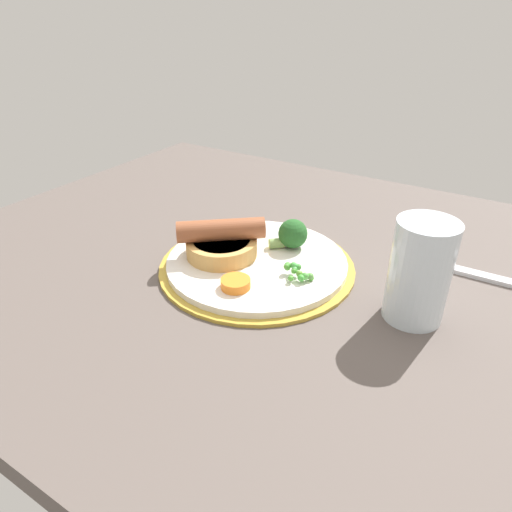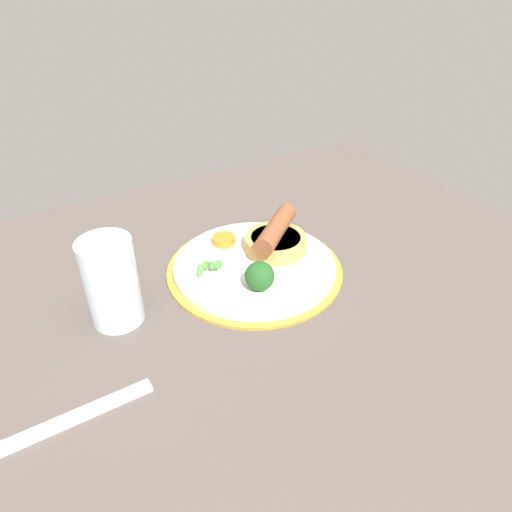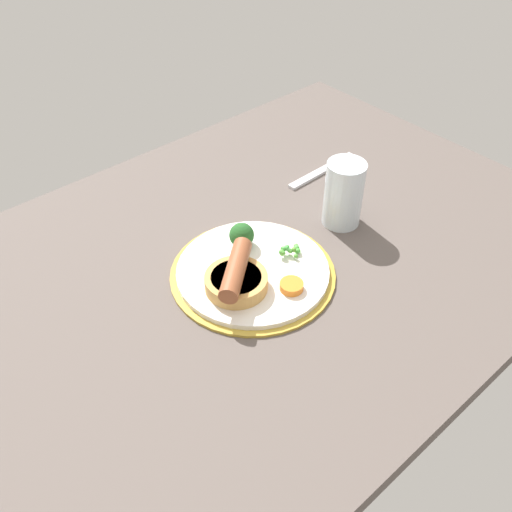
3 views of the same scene
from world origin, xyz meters
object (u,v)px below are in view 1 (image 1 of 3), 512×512
fork (511,283)px  drinking_glass (420,272)px  pea_pile (296,271)px  broccoli_floret_near (292,234)px  carrot_slice_0 (236,283)px  sausage_pudding (222,242)px  dinner_plate (257,264)px

fork → drinking_glass: 17.28cm
pea_pile → fork: 28.14cm
pea_pile → drinking_glass: size_ratio=0.38×
broccoli_floret_near → fork: (28.08, 8.01, -3.11)cm
carrot_slice_0 → drinking_glass: 21.51cm
fork → drinking_glass: size_ratio=1.48×
pea_pile → broccoli_floret_near: broccoli_floret_near is taller
sausage_pudding → carrot_slice_0: 8.67cm
dinner_plate → fork: bearing=24.1°
sausage_pudding → fork: sausage_pudding is taller
pea_pile → carrot_slice_0: pea_pile is taller
dinner_plate → pea_pile: pea_pile is taller
fork → broccoli_floret_near: bearing=-165.1°
carrot_slice_0 → drinking_glass: drinking_glass is taller
carrot_slice_0 → fork: carrot_slice_0 is taller
sausage_pudding → drinking_glass: 26.13cm
carrot_slice_0 → broccoli_floret_near: bearing=86.1°
pea_pile → carrot_slice_0: size_ratio=1.24×
broccoli_floret_near → sausage_pudding: bearing=-174.9°
broccoli_floret_near → carrot_slice_0: 13.12cm
pea_pile → dinner_plate: bearing=168.4°
broccoli_floret_near → drinking_glass: drinking_glass is taller
pea_pile → broccoli_floret_near: (-4.35, 6.98, 1.02)cm
pea_pile → broccoli_floret_near: 8.29cm
dinner_plate → sausage_pudding: (-4.75, -1.59, 2.86)cm
broccoli_floret_near → fork: broccoli_floret_near is taller
carrot_slice_0 → pea_pile: bearing=49.1°
dinner_plate → carrot_slice_0: size_ratio=7.24×
dinner_plate → drinking_glass: size_ratio=2.21×
sausage_pudding → carrot_slice_0: (6.25, -5.84, -1.44)cm
sausage_pudding → pea_pile: size_ratio=2.40×
dinner_plate → drinking_glass: (21.19, 0.22, 5.51)cm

